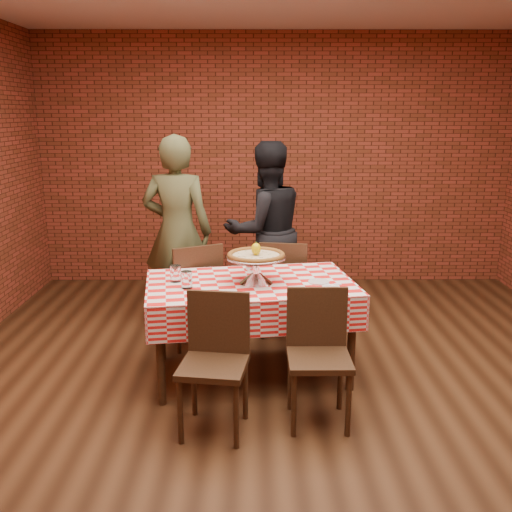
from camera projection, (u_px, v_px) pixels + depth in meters
name	position (u px, v px, depth m)	size (l,w,h in m)	color
ground	(290.00, 398.00, 4.12)	(6.00, 6.00, 0.00)	black
back_wall	(276.00, 161.00, 6.67)	(5.50, 5.50, 0.00)	maroon
table	(250.00, 329.00, 4.42)	(1.54, 0.92, 0.75)	#3B2514
tablecloth	(250.00, 298.00, 4.36)	(1.58, 0.96, 0.26)	red
pizza_stand	(256.00, 270.00, 4.28)	(0.46, 0.46, 0.20)	silver
pizza	(256.00, 256.00, 4.25)	(0.43, 0.43, 0.03)	beige
lemon	(256.00, 249.00, 4.24)	(0.07, 0.07, 0.09)	#DCB80C
water_glass_left	(187.00, 280.00, 4.16)	(0.08, 0.08, 0.13)	white
water_glass_right	(175.00, 274.00, 4.31)	(0.08, 0.08, 0.13)	white
side_plate	(319.00, 282.00, 4.30)	(0.16, 0.16, 0.01)	white
sweetener_packet_a	(327.00, 285.00, 4.24)	(0.05, 0.04, 0.01)	white
sweetener_packet_b	(338.00, 284.00, 4.26)	(0.05, 0.04, 0.01)	white
condiment_caddy	(253.00, 262.00, 4.61)	(0.10, 0.08, 0.14)	silver
chair_near_left	(213.00, 367.00, 3.60)	(0.41, 0.41, 0.89)	#3B2514
chair_near_right	(319.00, 361.00, 3.70)	(0.40, 0.40, 0.88)	#3B2514
chair_far_left	(191.00, 293.00, 5.03)	(0.44, 0.44, 0.92)	#3B2514
chair_far_right	(285.00, 286.00, 5.24)	(0.42, 0.42, 0.90)	#3B2514
diner_olive	(177.00, 232.00, 5.39)	(0.66, 0.44, 1.82)	#474A2A
diner_black	(266.00, 231.00, 5.61)	(0.85, 0.66, 1.75)	black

